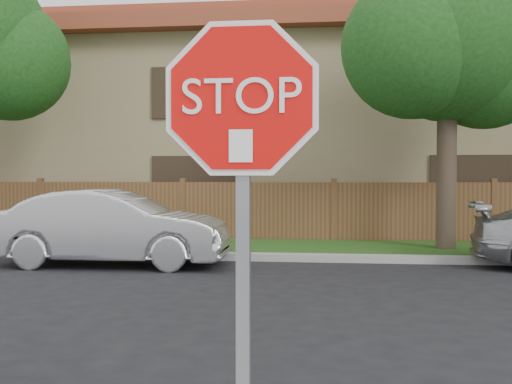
# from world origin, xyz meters

# --- Properties ---
(far_curb) EXTENTS (70.00, 0.30, 0.15)m
(far_curb) POSITION_xyz_m (0.00, 8.15, 0.07)
(far_curb) COLOR gray
(far_curb) RESTS_ON ground
(grass_strip) EXTENTS (70.00, 3.00, 0.12)m
(grass_strip) POSITION_xyz_m (0.00, 9.80, 0.06)
(grass_strip) COLOR #1E4714
(grass_strip) RESTS_ON ground
(fence) EXTENTS (70.00, 0.12, 1.60)m
(fence) POSITION_xyz_m (0.00, 11.40, 0.80)
(fence) COLOR brown
(fence) RESTS_ON ground
(apartment_building) EXTENTS (35.20, 9.20, 7.20)m
(apartment_building) POSITION_xyz_m (0.00, 17.00, 3.53)
(apartment_building) COLOR #9D8E61
(apartment_building) RESTS_ON ground
(tree_mid) EXTENTS (4.80, 3.90, 7.35)m
(tree_mid) POSITION_xyz_m (2.52, 9.57, 4.87)
(tree_mid) COLOR #382B21
(tree_mid) RESTS_ON ground
(stop_sign) EXTENTS (1.01, 0.13, 2.55)m
(stop_sign) POSITION_xyz_m (-0.65, -1.48, 1.83)
(stop_sign) COLOR gray
(stop_sign) RESTS_ON sidewalk_near
(sedan_left) EXTENTS (4.57, 1.65, 1.50)m
(sedan_left) POSITION_xyz_m (-4.40, 7.14, 0.75)
(sedan_left) COLOR silver
(sedan_left) RESTS_ON ground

